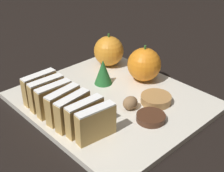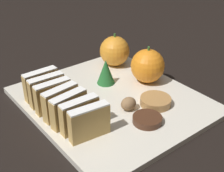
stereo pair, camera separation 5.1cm
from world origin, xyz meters
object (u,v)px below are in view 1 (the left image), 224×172
object	(u,v)px
orange_far	(144,65)
chocolate_cookie	(150,118)
walnut	(131,103)
orange_near	(109,51)

from	to	relation	value
orange_far	chocolate_cookie	distance (m)	0.17
walnut	orange_far	bearing A→B (deg)	30.30
orange_near	chocolate_cookie	size ratio (longest dim) A/B	1.49
orange_far	walnut	size ratio (longest dim) A/B	2.62
walnut	chocolate_cookie	world-z (taller)	walnut
orange_near	orange_far	xyz separation A→B (m)	(0.00, -0.11, 0.00)
orange_near	walnut	world-z (taller)	orange_near
orange_near	chocolate_cookie	world-z (taller)	orange_near
orange_near	chocolate_cookie	xyz separation A→B (m)	(-0.11, -0.23, -0.03)
orange_near	walnut	xyz separation A→B (m)	(-0.10, -0.18, -0.02)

